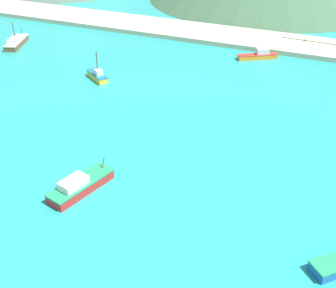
% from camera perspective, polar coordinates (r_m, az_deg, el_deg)
% --- Properties ---
extents(ground, '(260.00, 280.00, 0.50)m').
position_cam_1_polar(ground, '(66.81, -7.30, -4.18)').
color(ground, teal).
extents(fishing_boat_1, '(9.27, 6.87, 2.49)m').
position_cam_1_polar(fishing_boat_1, '(111.75, 11.57, 11.11)').
color(fishing_boat_1, orange).
rests_on(fishing_boat_1, ground).
extents(fishing_boat_2, '(6.68, 11.09, 6.20)m').
position_cam_1_polar(fishing_boat_2, '(125.00, -18.97, 12.28)').
color(fishing_boat_2, brown).
rests_on(fishing_boat_2, ground).
extents(fishing_boat_5, '(5.63, 10.75, 3.03)m').
position_cam_1_polar(fishing_boat_5, '(63.70, -11.29, -5.23)').
color(fishing_boat_5, red).
rests_on(fishing_boat_5, ground).
extents(fishing_boat_11, '(6.73, 5.47, 6.44)m').
position_cam_1_polar(fishing_boat_11, '(98.71, -9.06, 8.67)').
color(fishing_boat_11, gold).
rests_on(fishing_boat_11, ground).
extents(beach_strip, '(247.00, 15.30, 1.20)m').
position_cam_1_polar(beach_strip, '(124.80, 9.16, 13.35)').
color(beach_strip, '#C6B793').
rests_on(beach_strip, ground).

